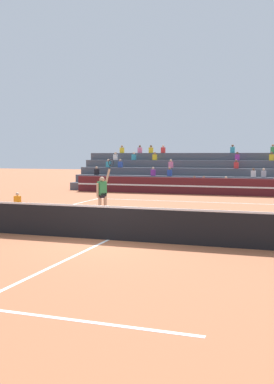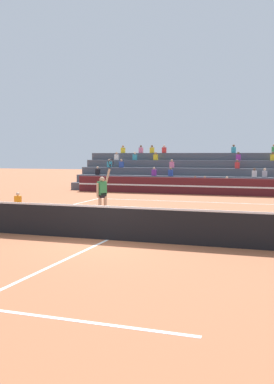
% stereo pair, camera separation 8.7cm
% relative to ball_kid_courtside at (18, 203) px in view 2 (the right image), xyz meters
% --- Properties ---
extents(ground_plane, '(120.00, 120.00, 0.00)m').
position_rel_ball_kid_courtside_xyz_m(ground_plane, '(6.92, -5.59, -0.33)').
color(ground_plane, '#AD603D').
extents(court_lines, '(11.10, 23.90, 0.01)m').
position_rel_ball_kid_courtside_xyz_m(court_lines, '(6.92, -5.59, -0.33)').
color(court_lines, white).
rests_on(court_lines, ground).
extents(tennis_net, '(12.00, 0.10, 1.10)m').
position_rel_ball_kid_courtside_xyz_m(tennis_net, '(6.92, -5.59, 0.21)').
color(tennis_net, '#2D6B38').
rests_on(tennis_net, ground).
extents(sponsor_banner_wall, '(18.00, 0.26, 1.10)m').
position_rel_ball_kid_courtside_xyz_m(sponsor_banner_wall, '(6.92, 10.94, 0.22)').
color(sponsor_banner_wall, '#51191E').
rests_on(sponsor_banner_wall, ground).
extents(bleacher_stand, '(20.27, 4.75, 3.38)m').
position_rel_ball_kid_courtside_xyz_m(bleacher_stand, '(6.93, 14.75, 0.69)').
color(bleacher_stand, '#4C515B').
rests_on(bleacher_stand, ground).
extents(ball_kid_courtside, '(0.30, 0.36, 0.84)m').
position_rel_ball_kid_courtside_xyz_m(ball_kid_courtside, '(0.00, 0.00, 0.00)').
color(ball_kid_courtside, black).
rests_on(ball_kid_courtside, ground).
extents(tennis_player, '(0.57, 0.89, 2.49)m').
position_rel_ball_kid_courtside_xyz_m(tennis_player, '(4.86, -1.16, 0.66)').
color(tennis_player, tan).
rests_on(tennis_player, ground).
extents(tennis_ball, '(0.07, 0.07, 0.07)m').
position_rel_ball_kid_courtside_xyz_m(tennis_ball, '(7.52, -2.73, -0.30)').
color(tennis_ball, '#C6DB33').
rests_on(tennis_ball, ground).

